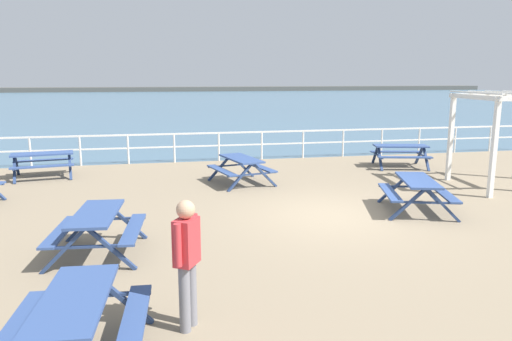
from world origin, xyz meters
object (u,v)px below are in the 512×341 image
picnic_table_near_left (43,159)px  picnic_table_seaward (417,187)px  picnic_table_near_right (75,313)px  picnic_table_far_right (400,151)px  picnic_table_mid_centre (241,164)px  picnic_table_corner (97,223)px  lattice_pergola (510,117)px  visitor (187,256)px

picnic_table_near_left → picnic_table_seaward: same height
picnic_table_near_right → picnic_table_far_right: size_ratio=0.91×
picnic_table_far_right → picnic_table_seaward: same height
picnic_table_near_right → picnic_table_far_right: same height
picnic_table_far_right → picnic_table_seaward: bearing=-101.0°
picnic_table_near_right → picnic_table_mid_centre: size_ratio=0.90×
picnic_table_near_left → picnic_table_mid_centre: same height
picnic_table_near_right → picnic_table_seaward: same height
picnic_table_mid_centre → picnic_table_corner: (-3.51, -5.19, 0.00)m
picnic_table_near_right → lattice_pergola: size_ratio=0.69×
picnic_table_mid_centre → visitor: bearing=151.7°
picnic_table_mid_centre → picnic_table_seaward: same height
picnic_table_near_right → picnic_table_seaward: 8.38m
picnic_table_near_left → visitor: bearing=-79.4°
picnic_table_near_left → picnic_table_corner: 7.73m
picnic_table_corner → lattice_pergola: bearing=-68.1°
picnic_table_seaward → lattice_pergola: (3.77, 1.81, 1.41)m
visitor → picnic_table_far_right: bearing=81.1°
picnic_table_mid_centre → picnic_table_corner: bearing=132.3°
lattice_pergola → picnic_table_corner: bearing=-158.2°
picnic_table_far_right → picnic_table_corner: (-9.39, -6.67, 0.00)m
picnic_table_mid_centre → visitor: (-2.12, -8.11, 0.36)m
picnic_table_far_right → picnic_table_seaward: size_ratio=0.97×
picnic_table_mid_centre → lattice_pergola: lattice_pergola is taller
lattice_pergola → picnic_table_far_right: bearing=117.0°
picnic_table_near_right → picnic_table_corner: bearing=6.2°
picnic_table_near_right → picnic_table_far_right: (9.25, 10.09, 0.00)m
picnic_table_mid_centre → picnic_table_far_right: 6.06m
picnic_table_near_left → picnic_table_seaward: 11.13m
picnic_table_mid_centre → picnic_table_far_right: (5.88, 1.48, 0.00)m
picnic_table_seaward → picnic_table_corner: same height
picnic_table_near_right → picnic_table_corner: same height
picnic_table_seaward → picnic_table_corner: size_ratio=1.12×
picnic_table_near_right → picnic_table_corner: (-0.14, 3.42, 0.00)m
picnic_table_seaward → picnic_table_corner: bearing=117.9°
picnic_table_near_left → picnic_table_near_right: 11.07m
picnic_table_mid_centre → lattice_pergola: 7.66m
picnic_table_near_left → picnic_table_mid_centre: 6.29m
picnic_table_near_right → picnic_table_seaward: (6.86, 4.81, 0.00)m
picnic_table_corner → visitor: 3.25m
picnic_table_mid_centre → lattice_pergola: size_ratio=0.76×
picnic_table_near_right → picnic_table_seaward: size_ratio=0.88×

